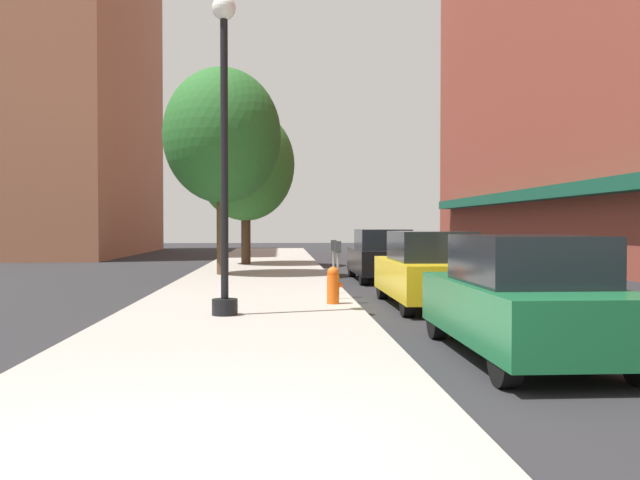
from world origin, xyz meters
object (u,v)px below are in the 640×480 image
Objects in this scene: lamppost at (224,149)px; fire_hydrant at (333,285)px; car_green at (523,299)px; car_black at (382,256)px; tree_mid at (222,136)px; tree_near at (246,165)px; parking_meter_near at (334,260)px; parking_meter_far at (338,262)px; car_yellow at (429,270)px.

lamppost is 3.83m from fire_hydrant.
car_green is at bearing -68.49° from fire_hydrant.
car_black is at bearing 64.25° from lamppost.
car_green is (5.22, -14.16, -4.00)m from tree_mid.
car_green is (4.74, -20.23, -3.57)m from tree_near.
parking_meter_near is 8.29m from tree_mid.
car_black is (2.14, 7.22, 0.29)m from fire_hydrant.
tree_mid is at bearing -94.51° from tree_near.
car_green is at bearing -76.81° from tree_near.
parking_meter_near is at bearing -109.03° from car_black.
tree_mid reaches higher than tree_near.
lamppost reaches higher than car_green.
car_green is (4.29, -3.75, -2.39)m from lamppost.
parking_meter_near is at bearing -77.54° from tree_near.
tree_mid is at bearing 165.86° from car_black.
car_black is at bearing 68.83° from parking_meter_near.
fire_hydrant is at bearing -104.33° from car_black.
lamppost is 4.50× the size of parking_meter_far.
car_green reaches higher than parking_meter_far.
parking_meter_far is 6.56m from car_black.
tree_mid is (-3.27, 6.56, 3.86)m from parking_meter_near.
parking_meter_far is 0.30× the size of car_yellow.
tree_mid is (-0.48, -6.07, 0.43)m from tree_near.
tree_mid is 1.63× the size of car_green.
tree_near reaches higher than parking_meter_near.
fire_hydrant is 10.22m from tree_mid.
car_yellow is (2.14, 0.29, 0.29)m from fire_hydrant.
parking_meter_near is 13.38m from tree_near.
tree_mid is at bearing 109.43° from fire_hydrant.
tree_near is (-2.79, 12.63, 3.43)m from parking_meter_near.
tree_mid reaches higher than car_black.
parking_meter_far is (2.34, 2.63, -2.25)m from lamppost.
parking_meter_near is at bearing 136.03° from car_yellow.
car_yellow is at bearing 24.58° from lamppost.
lamppost is 5.04m from parking_meter_near.
car_yellow is (5.22, -8.46, -4.00)m from tree_mid.
car_black is (5.22, -1.52, -4.00)m from tree_mid.
fire_hydrant is at bearing -172.03° from car_yellow.
car_black reaches higher than fire_hydrant.
lamppost is at bearing 137.40° from car_green.
car_yellow reaches higher than parking_meter_far.
lamppost is at bearing -113.61° from car_black.
car_yellow is (4.74, -14.52, -3.57)m from tree_near.
car_green is 12.64m from car_black.
car_green is at bearing -87.86° from car_black.
tree_near is 1.56× the size of car_green.
parking_meter_far is 0.20× the size of tree_near.
car_green reaches higher than fire_hydrant.
tree_near is at bearing 99.98° from fire_hydrant.
car_green is at bearing -72.99° from parking_meter_far.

